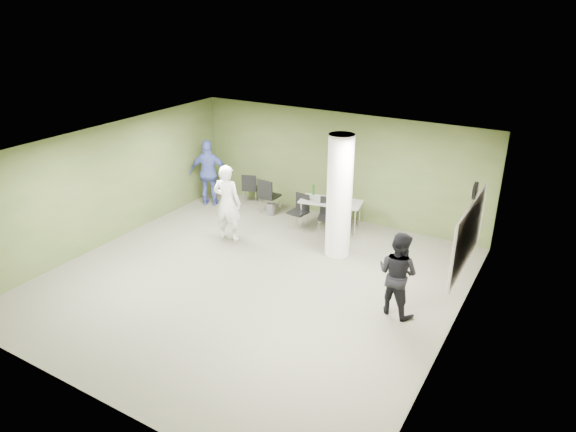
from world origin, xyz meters
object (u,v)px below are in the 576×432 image
Objects in this scene: folding_table at (330,203)px; man_black at (398,274)px; chair_back_left at (250,186)px; man_blue at (209,173)px; woman_white at (227,203)px.

man_black is (2.74, -2.83, 0.13)m from folding_table.
folding_table reaches higher than chair_back_left.
man_blue is at bearing -7.85° from man_black.
chair_back_left is 6.29m from man_black.
woman_white is at bearing 112.82° from man_blue.
folding_table is 0.87× the size of man_blue.
man_black is at bearing 131.00° from chair_back_left.
man_blue reaches higher than man_black.
folding_table is 1.87× the size of chair_back_left.
woman_white reaches higher than man_blue.
woman_white is 1.00× the size of man_blue.
folding_table is at bearing 158.41° from man_blue.
man_black is 0.87× the size of man_blue.
man_black reaches higher than folding_table.
chair_back_left is 2.40m from woman_white.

